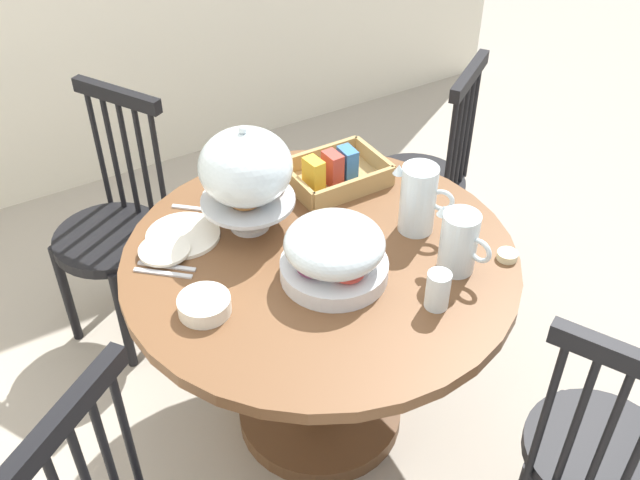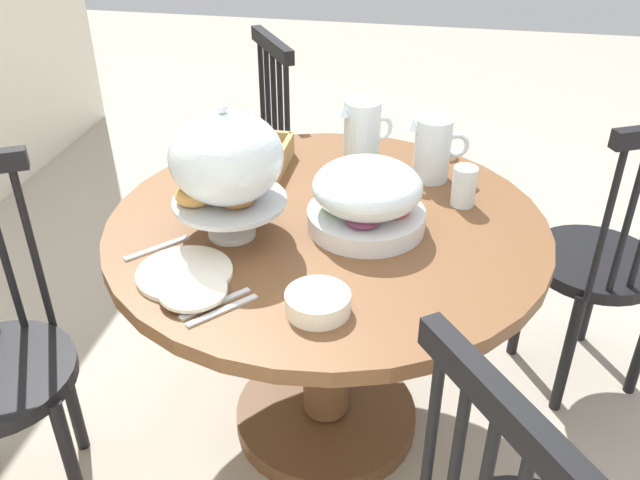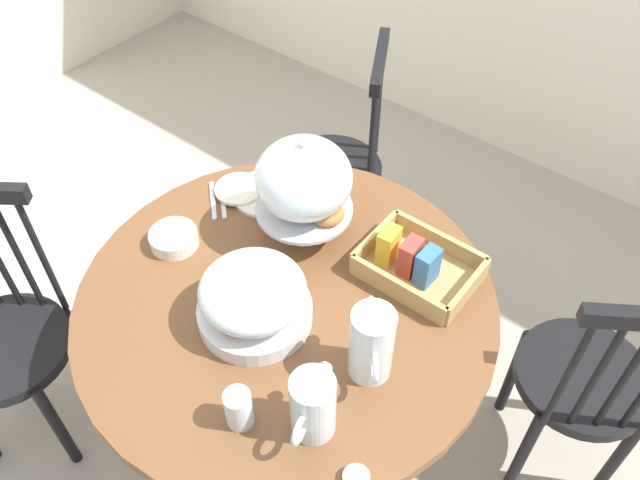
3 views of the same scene
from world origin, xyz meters
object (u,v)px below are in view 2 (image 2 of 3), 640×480
at_px(windsor_chair_near_window, 600,266).
at_px(fruit_platter_covered, 367,198).
at_px(butter_dish, 447,154).
at_px(pastry_stand_with_dome, 226,162).
at_px(milk_pitcher, 362,140).
at_px(dining_table, 327,290).
at_px(cereal_bowl, 318,302).
at_px(drinking_glass, 464,186).
at_px(cereal_basket, 245,161).
at_px(china_plate_small, 193,291).
at_px(china_plate_large, 185,273).
at_px(orange_juice_pitcher, 432,152).
at_px(windsor_chair_by_cabinet, 243,178).

height_order(windsor_chair_near_window, fruit_platter_covered, windsor_chair_near_window).
bearing_deg(fruit_platter_covered, butter_dish, -22.42).
height_order(pastry_stand_with_dome, milk_pitcher, pastry_stand_with_dome).
distance_m(dining_table, cereal_bowl, 0.46).
bearing_deg(pastry_stand_with_dome, dining_table, -63.05).
bearing_deg(fruit_platter_covered, windsor_chair_near_window, -61.06).
relative_size(windsor_chair_near_window, fruit_platter_covered, 3.25).
bearing_deg(drinking_glass, cereal_bowl, 151.04).
distance_m(cereal_basket, china_plate_small, 0.61).
distance_m(fruit_platter_covered, china_plate_large, 0.48).
distance_m(china_plate_small, butter_dish, 0.98).
bearing_deg(cereal_bowl, drinking_glass, -28.96).
height_order(dining_table, china_plate_large, china_plate_large).
xyz_separation_m(china_plate_large, cereal_bowl, (-0.07, -0.32, 0.02)).
relative_size(milk_pitcher, china_plate_small, 1.44).
distance_m(dining_table, china_plate_small, 0.51).
bearing_deg(orange_juice_pitcher, china_plate_large, 138.74).
distance_m(windsor_chair_by_cabinet, cereal_bowl, 1.27).
xyz_separation_m(milk_pitcher, china_plate_large, (-0.61, 0.32, -0.09)).
bearing_deg(fruit_platter_covered, pastry_stand_with_dome, 106.47).
relative_size(orange_juice_pitcher, cereal_basket, 0.59).
relative_size(pastry_stand_with_dome, milk_pitcher, 1.59).
height_order(fruit_platter_covered, cereal_basket, fruit_platter_covered).
bearing_deg(milk_pitcher, china_plate_large, 152.33).
bearing_deg(windsor_chair_near_window, cereal_bowl, 135.04).
xyz_separation_m(china_plate_small, drinking_glass, (0.53, -0.57, 0.04)).
relative_size(milk_pitcher, butter_dish, 3.60).
xyz_separation_m(orange_juice_pitcher, cereal_basket, (-0.07, 0.54, -0.05)).
height_order(cereal_basket, butter_dish, cereal_basket).
height_order(windsor_chair_near_window, butter_dish, windsor_chair_near_window).
xyz_separation_m(windsor_chair_near_window, cereal_bowl, (-0.75, 0.75, 0.31)).
xyz_separation_m(milk_pitcher, butter_dish, (0.14, -0.25, -0.09)).
relative_size(milk_pitcher, drinking_glass, 1.96).
distance_m(pastry_stand_with_dome, butter_dish, 0.78).
xyz_separation_m(pastry_stand_with_dome, cereal_bowl, (-0.27, -0.27, -0.18)).
bearing_deg(china_plate_small, cereal_bowl, -89.59).
distance_m(dining_table, butter_dish, 0.58).
distance_m(windsor_chair_by_cabinet, pastry_stand_with_dome, 1.01).
bearing_deg(dining_table, drinking_glass, -66.19).
distance_m(china_plate_small, drinking_glass, 0.78).
relative_size(fruit_platter_covered, cereal_basket, 0.95).
bearing_deg(dining_table, pastry_stand_with_dome, 116.95).
relative_size(windsor_chair_near_window, orange_juice_pitcher, 5.26).
distance_m(china_plate_large, drinking_glass, 0.77).
distance_m(orange_juice_pitcher, drinking_glass, 0.17).
bearing_deg(china_plate_large, cereal_bowl, -102.82).
distance_m(dining_table, drinking_glass, 0.47).
relative_size(china_plate_small, butter_dish, 2.50).
bearing_deg(windsor_chair_near_window, windsor_chair_by_cabinet, 73.21).
height_order(china_plate_small, cereal_bowl, cereal_bowl).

